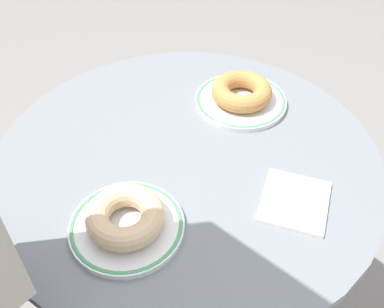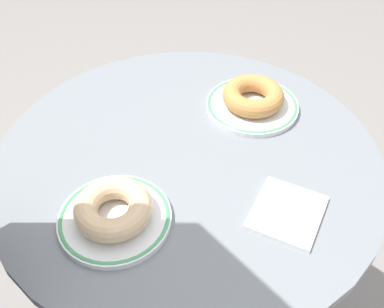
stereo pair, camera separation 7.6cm
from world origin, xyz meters
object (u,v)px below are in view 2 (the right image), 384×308
object	(u,v)px
donut_old_fashioned	(253,96)
paper_napkin	(287,212)
cafe_table	(188,238)
plate_left	(115,219)
donut_glazed	(115,209)
plate_right	(252,105)

from	to	relation	value
donut_old_fashioned	paper_napkin	size ratio (longest dim) A/B	1.06
donut_old_fashioned	cafe_table	bearing A→B (deg)	173.40
donut_old_fashioned	paper_napkin	distance (m)	0.26
cafe_table	paper_napkin	bearing A→B (deg)	-93.01
plate_left	donut_glazed	bearing A→B (deg)	-78.08
plate_right	donut_glazed	size ratio (longest dim) A/B	1.53
paper_napkin	plate_right	bearing A→B (deg)	43.35
plate_left	donut_old_fashioned	size ratio (longest dim) A/B	1.46
cafe_table	donut_old_fashioned	bearing A→B (deg)	-6.60
donut_glazed	donut_old_fashioned	xyz separation A→B (m)	(0.36, -0.02, -0.00)
plate_left	paper_napkin	size ratio (longest dim) A/B	1.54
donut_glazed	paper_napkin	world-z (taller)	donut_glazed
donut_old_fashioned	plate_right	bearing A→B (deg)	0.00
plate_right	paper_napkin	distance (m)	0.26
plate_right	paper_napkin	bearing A→B (deg)	-136.65
plate_right	donut_old_fashioned	xyz separation A→B (m)	(0.00, 0.00, 0.02)
plate_left	paper_napkin	world-z (taller)	plate_left
donut_glazed	paper_napkin	distance (m)	0.26
plate_right	donut_old_fashioned	bearing A→B (deg)	0.00
donut_glazed	donut_old_fashioned	size ratio (longest dim) A/B	0.99
donut_glazed	donut_old_fashioned	distance (m)	0.36
cafe_table	plate_right	xyz separation A→B (m)	(0.18, -0.02, 0.25)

